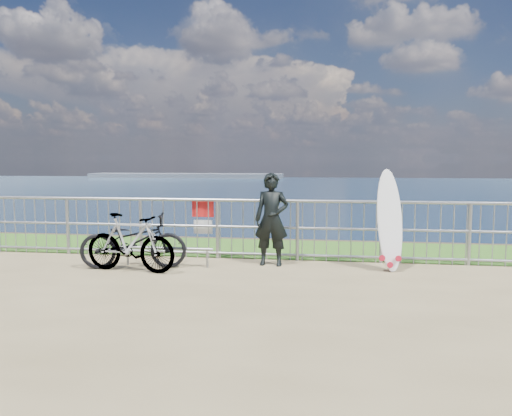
% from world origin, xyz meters
% --- Properties ---
extents(grass_strip, '(120.00, 120.00, 0.00)m').
position_xyz_m(grass_strip, '(0.00, 2.70, 0.01)').
color(grass_strip, '#2E631B').
rests_on(grass_strip, ground).
extents(seascape, '(260.00, 260.00, 5.00)m').
position_xyz_m(seascape, '(-43.75, 147.49, -4.03)').
color(seascape, brown).
rests_on(seascape, ground).
extents(railing, '(10.06, 0.10, 1.13)m').
position_xyz_m(railing, '(0.01, 1.60, 0.58)').
color(railing, gray).
rests_on(railing, ground).
extents(surfer, '(0.61, 0.41, 1.63)m').
position_xyz_m(surfer, '(0.58, 1.13, 0.81)').
color(surfer, black).
rests_on(surfer, ground).
extents(surfboard, '(0.55, 0.52, 1.71)m').
position_xyz_m(surfboard, '(2.57, 1.02, 0.79)').
color(surfboard, white).
rests_on(surfboard, ground).
extents(bicycle_near, '(1.88, 1.00, 0.94)m').
position_xyz_m(bicycle_near, '(-1.72, 0.53, 0.47)').
color(bicycle_near, black).
rests_on(bicycle_near, ground).
extents(bicycle_far, '(1.67, 0.70, 0.97)m').
position_xyz_m(bicycle_far, '(-1.68, 0.28, 0.49)').
color(bicycle_far, black).
rests_on(bicycle_far, ground).
extents(bike_rack, '(1.64, 0.05, 0.34)m').
position_xyz_m(bike_rack, '(-1.21, 0.77, 0.28)').
color(bike_rack, gray).
rests_on(bike_rack, ground).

